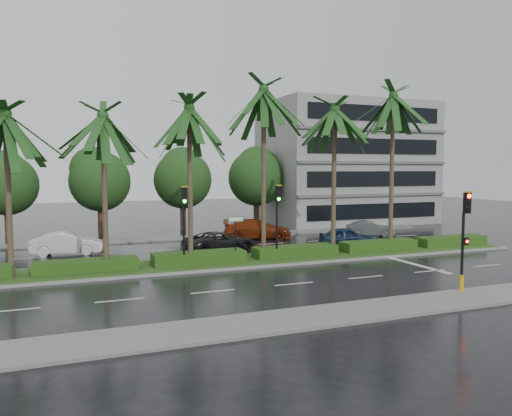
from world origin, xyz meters
name	(u,v)px	position (x,y,z in m)	size (l,w,h in m)	color
ground	(255,265)	(0.00, 0.00, 0.00)	(120.00, 120.00, 0.00)	black
near_sidewalk	(355,312)	(0.00, -10.20, 0.06)	(40.00, 2.40, 0.12)	slate
far_sidewalk	(200,237)	(0.00, 12.00, 0.06)	(40.00, 2.00, 0.12)	slate
median	(249,261)	(0.00, 1.00, 0.08)	(36.00, 4.00, 0.15)	gray
hedge	(249,254)	(0.00, 1.00, 0.45)	(35.20, 1.40, 0.60)	#1E3F12
lane_markings	(307,262)	(3.04, -0.43, 0.01)	(34.00, 13.06, 0.01)	silver
palm_row	(228,116)	(-1.24, 1.02, 8.36)	(26.30, 4.20, 10.80)	#433726
signal_near	(464,237)	(6.00, -9.39, 2.50)	(0.34, 0.45, 4.36)	black
signal_median_left	(184,214)	(-4.00, 0.30, 3.00)	(0.34, 0.42, 4.36)	black
signal_median_right	(278,211)	(1.50, 0.30, 3.00)	(0.34, 0.42, 4.36)	black
street_sign	(236,227)	(-1.00, 0.48, 2.12)	(0.95, 0.09, 2.60)	black
bg_trees	(191,177)	(0.74, 17.59, 4.71)	(32.94, 5.23, 7.56)	#3E2D1C
building	(346,163)	(17.00, 18.00, 6.00)	(16.00, 10.00, 12.00)	gray
car_white	(67,243)	(-9.84, 7.59, 0.71)	(4.30, 1.50, 1.42)	white
car_darkgrey	(220,242)	(-0.50, 5.01, 0.67)	(4.81, 2.22, 1.34)	black
car_red	(257,229)	(4.00, 9.74, 0.76)	(5.25, 2.13, 1.52)	maroon
car_blue	(347,237)	(8.50, 4.00, 0.66)	(3.87, 1.56, 1.32)	#192B4C
car_grey	(370,229)	(13.00, 7.81, 0.62)	(3.73, 1.30, 1.23)	#515356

